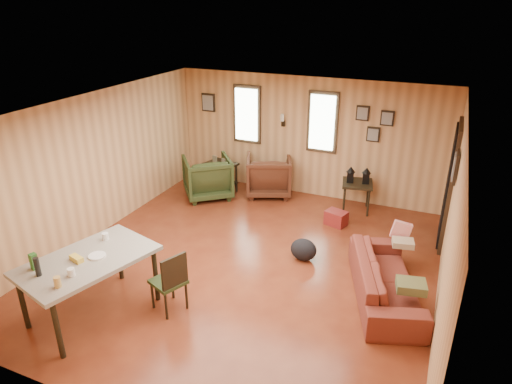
# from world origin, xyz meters

# --- Properties ---
(room) EXTENTS (5.54, 6.04, 2.44)m
(room) POSITION_xyz_m (0.17, 0.27, 1.21)
(room) COLOR brown
(room) RESTS_ON ground
(sofa) EXTENTS (1.15, 2.01, 0.76)m
(sofa) POSITION_xyz_m (2.08, -0.01, 0.38)
(sofa) COLOR maroon
(sofa) RESTS_ON ground
(recliner_brown) EXTENTS (1.13, 1.10, 0.91)m
(recliner_brown) POSITION_xyz_m (-0.68, 2.65, 0.46)
(recliner_brown) COLOR #492415
(recliner_brown) RESTS_ON ground
(recliner_green) EXTENTS (1.23, 1.22, 0.92)m
(recliner_green) POSITION_xyz_m (-1.78, 2.05, 0.46)
(recliner_green) COLOR #2B3719
(recliner_green) RESTS_ON ground
(end_table) EXTENTS (0.72, 0.68, 0.77)m
(end_table) POSITION_xyz_m (-1.65, 2.35, 0.43)
(end_table) COLOR black
(end_table) RESTS_ON ground
(side_table) EXTENTS (0.65, 0.65, 0.88)m
(side_table) POSITION_xyz_m (1.14, 2.58, 0.60)
(side_table) COLOR black
(side_table) RESTS_ON ground
(cooler) EXTENTS (0.43, 0.36, 0.26)m
(cooler) POSITION_xyz_m (0.95, 1.84, 0.13)
(cooler) COLOR maroon
(cooler) RESTS_ON ground
(backpack) EXTENTS (0.49, 0.43, 0.35)m
(backpack) POSITION_xyz_m (0.77, 0.47, 0.18)
(backpack) COLOR black
(backpack) RESTS_ON ground
(sofa_pillows) EXTENTS (0.66, 1.56, 0.32)m
(sofa_pillows) POSITION_xyz_m (2.29, 0.27, 0.49)
(sofa_pillows) COLOR brown
(sofa_pillows) RESTS_ON sofa
(dining_table) EXTENTS (1.36, 1.80, 1.05)m
(dining_table) POSITION_xyz_m (-1.32, -1.85, 0.75)
(dining_table) COLOR gray
(dining_table) RESTS_ON ground
(dining_chair) EXTENTS (0.51, 0.51, 0.86)m
(dining_chair) POSITION_xyz_m (-0.41, -1.40, 0.48)
(dining_chair) COLOR #2B3719
(dining_chair) RESTS_ON ground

